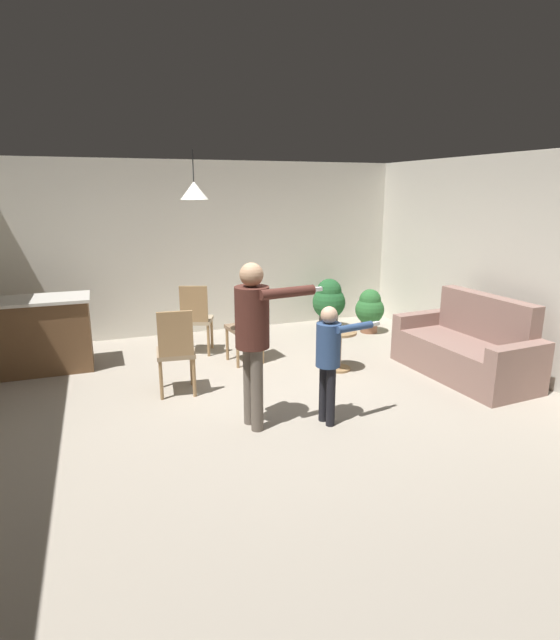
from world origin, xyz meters
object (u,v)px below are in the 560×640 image
object	(u,v)px
dining_chair_near_wall	(196,316)
spare_remote_on_table	(335,329)
kitchen_counter	(40,335)
dining_chair_centre_back	(176,349)
dining_chair_by_counter	(249,322)
potted_plant_corner	(370,309)
person_adult	(254,328)
person_child	(329,352)
couch_floral	(467,349)
potted_plant_by_wall	(329,301)
side_table_by_couch	(339,346)

from	to	relation	value
dining_chair_near_wall	spare_remote_on_table	world-z (taller)	dining_chair_near_wall
kitchen_counter	dining_chair_centre_back	bearing A→B (deg)	-42.56
dining_chair_by_counter	potted_plant_corner	size ratio (longest dim) A/B	1.40
dining_chair_by_counter	potted_plant_corner	bearing A→B (deg)	-80.96
person_adult	dining_chair_by_counter	distance (m)	2.00
person_child	potted_plant_corner	size ratio (longest dim) A/B	1.68
person_adult	spare_remote_on_table	world-z (taller)	person_adult
couch_floral	spare_remote_on_table	xyz separation A→B (m)	(-1.47, 0.74, 0.21)
dining_chair_centre_back	potted_plant_by_wall	bearing A→B (deg)	40.77
dining_chair_near_wall	spare_remote_on_table	distance (m)	1.98
side_table_by_couch	person_adult	distance (m)	2.00
dining_chair_near_wall	spare_remote_on_table	size ratio (longest dim) A/B	7.69
person_adult	side_table_by_couch	bearing A→B (deg)	119.26
person_child	dining_chair_near_wall	bearing A→B (deg)	-172.94
person_adult	dining_chair_centre_back	distance (m)	1.29
side_table_by_couch	person_adult	xyz separation A→B (m)	(-1.49, -1.15, 0.68)
dining_chair_by_counter	potted_plant_by_wall	distance (m)	2.06
side_table_by_couch	spare_remote_on_table	world-z (taller)	spare_remote_on_table
kitchen_counter	person_adult	bearing A→B (deg)	-49.27
person_adult	dining_chair_near_wall	size ratio (longest dim) A/B	1.62
person_adult	potted_plant_corner	xyz separation A→B (m)	(2.74, 2.56, -0.61)
kitchen_counter	potted_plant_by_wall	bearing A→B (deg)	7.71
couch_floral	kitchen_counter	bearing A→B (deg)	64.35
couch_floral	dining_chair_near_wall	distance (m)	3.61
potted_plant_by_wall	spare_remote_on_table	bearing A→B (deg)	-113.19
kitchen_counter	couch_floral	bearing A→B (deg)	-21.65
person_adult	person_child	xyz separation A→B (m)	(0.70, -0.18, -0.26)
dining_chair_near_wall	potted_plant_corner	distance (m)	2.86
side_table_by_couch	dining_chair_by_counter	distance (m)	1.24
side_table_by_couch	dining_chair_near_wall	world-z (taller)	dining_chair_near_wall
person_child	couch_floral	bearing A→B (deg)	95.40
dining_chair_near_wall	person_adult	bearing A→B (deg)	-67.64
dining_chair_by_counter	potted_plant_by_wall	world-z (taller)	dining_chair_by_counter
couch_floral	person_child	distance (m)	2.32
dining_chair_centre_back	spare_remote_on_table	world-z (taller)	dining_chair_centre_back
couch_floral	spare_remote_on_table	bearing A→B (deg)	59.21
side_table_by_couch	person_child	size ratio (longest dim) A/B	0.43
kitchen_counter	person_adult	distance (m)	3.25
couch_floral	person_adult	bearing A→B (deg)	94.70
dining_chair_centre_back	potted_plant_corner	size ratio (longest dim) A/B	1.40
side_table_by_couch	potted_plant_by_wall	bearing A→B (deg)	68.44
person_adult	potted_plant_by_wall	distance (m)	3.78
dining_chair_near_wall	dining_chair_by_counter	bearing A→B (deg)	-21.50
dining_chair_centre_back	potted_plant_by_wall	distance (m)	3.43
person_adult	person_child	bearing A→B (deg)	67.51
kitchen_counter	side_table_by_couch	distance (m)	3.80
side_table_by_couch	potted_plant_corner	size ratio (longest dim) A/B	0.73
couch_floral	spare_remote_on_table	distance (m)	1.66
person_adult	person_child	distance (m)	0.77
dining_chair_centre_back	side_table_by_couch	bearing A→B (deg)	8.59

